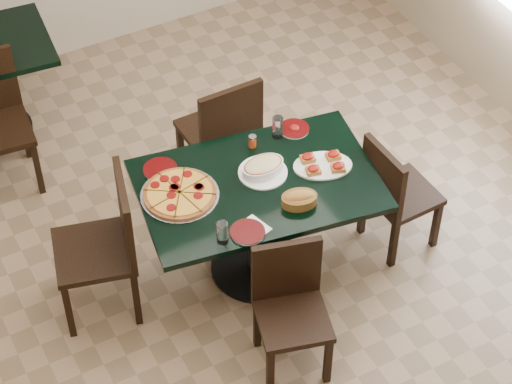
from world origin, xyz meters
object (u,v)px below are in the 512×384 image
chair_right (394,191)px  bruschetta_platter (323,164)px  chair_near (290,301)px  main_table (258,205)px  chair_far (224,130)px  chair_left (108,240)px  lasagna_casserole (263,168)px  pepperoni_pizza (180,194)px  bread_basket (299,199)px

chair_right → bruschetta_platter: bearing=69.2°
chair_near → bruschetta_platter: 0.86m
main_table → chair_near: size_ratio=1.79×
chair_near → chair_far: bearing=93.7°
chair_right → chair_left: (-1.72, 0.38, 0.08)m
lasagna_casserole → main_table: bearing=-140.7°
chair_far → chair_left: bearing=27.3°
pepperoni_pizza → main_table: bearing=-14.6°
chair_near → bread_basket: 0.58m
main_table → chair_right: size_ratio=1.78×
chair_near → chair_right: 1.08m
chair_left → bruschetta_platter: bearing=94.3°
lasagna_casserole → chair_left: bearing=169.8°
chair_far → lasagna_casserole: 0.73m
lasagna_casserole → bruschetta_platter: size_ratio=0.70×
main_table → chair_right: chair_right is taller
main_table → chair_right: 0.87m
chair_right → pepperoni_pizza: (-1.28, 0.32, 0.30)m
chair_right → bruschetta_platter: chair_right is taller
chair_right → lasagna_casserole: size_ratio=2.90×
pepperoni_pizza → chair_near: bearing=-68.8°
bread_basket → bruschetta_platter: bearing=52.2°
chair_near → bruschetta_platter: bearing=62.7°
main_table → chair_far: chair_far is taller
lasagna_casserole → chair_right: bearing=-21.8°
chair_right → bread_basket: 0.78m
main_table → chair_right: (0.84, -0.20, -0.10)m
chair_near → chair_right: (0.98, 0.45, 0.00)m
bread_basket → main_table: bearing=132.5°
lasagna_casserole → bread_basket: bearing=-81.7°
chair_far → lasagna_casserole: (-0.08, -0.68, 0.27)m
chair_far → chair_near: chair_far is taller
chair_near → bread_basket: bearing=70.7°
chair_right → bread_basket: (-0.71, -0.05, 0.32)m
chair_left → pepperoni_pizza: chair_left is taller
main_table → bruschetta_platter: (0.40, -0.06, 0.21)m
main_table → bread_basket: size_ratio=6.29×
chair_right → pepperoni_pizza: size_ratio=1.86×
chair_right → bruschetta_platter: (-0.44, 0.14, 0.31)m
chair_far → chair_near: 1.41m
bread_basket → bruschetta_platter: size_ratio=0.58×
chair_right → chair_left: size_ratio=0.86×
pepperoni_pizza → lasagna_casserole: bearing=-6.6°
chair_near → chair_right: size_ratio=1.00×
main_table → bread_basket: bread_basket is taller
bruschetta_platter → main_table: bearing=-167.1°
chair_far → bread_basket: 1.02m
bruschetta_platter → lasagna_casserole: bearing=-177.8°
pepperoni_pizza → bruschetta_platter: bearing=-11.7°
chair_near → lasagna_casserole: 0.81m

